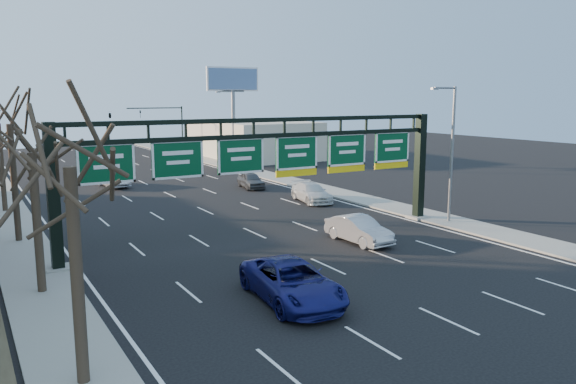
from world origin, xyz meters
TOP-DOWN VIEW (x-y plane):
  - ground at (0.00, 0.00)m, footprint 160.00×160.00m
  - sidewalk_left at (-12.80, 20.00)m, footprint 3.00×120.00m
  - sidewalk_right at (12.80, 20.00)m, footprint 3.00×120.00m
  - lane_markings at (0.00, 20.00)m, footprint 21.60×120.00m
  - sign_gantry at (0.16, 8.00)m, footprint 24.60×1.20m
  - building_right_distant at (20.00, 50.00)m, footprint 12.00×20.00m
  - tree_near at (-12.80, -4.00)m, footprint 3.60×3.60m
  - tree_gantry at (-12.80, 5.00)m, footprint 3.60×3.60m
  - tree_mid at (-12.80, 15.00)m, footprint 3.60×3.60m
  - streetlight_near at (12.47, 6.00)m, footprint 2.15×0.22m
  - streetlight_far at (12.47, 40.00)m, footprint 2.15×0.22m
  - billboard_right at (15.00, 44.98)m, footprint 7.00×0.50m
  - traffic_signal_mast at (5.69, 55.00)m, footprint 10.16×0.54m
  - car_blue_suv at (-4.01, -1.24)m, footprint 3.33×6.23m
  - car_silver_sedan at (4.19, 4.93)m, footprint 1.78×4.68m
  - car_white_wagon at (8.81, 17.13)m, footprint 2.89×5.33m
  - car_grey_far at (7.66, 25.62)m, footprint 2.30×4.42m
  - car_silver_distant at (-3.16, 32.85)m, footprint 2.26×5.07m

SIDE VIEW (x-z plane):
  - ground at x=0.00m, z-range 0.00..0.00m
  - lane_markings at x=0.00m, z-range 0.00..0.01m
  - sidewalk_left at x=-12.80m, z-range 0.00..0.12m
  - sidewalk_right at x=12.80m, z-range 0.00..0.12m
  - car_grey_far at x=7.66m, z-range 0.00..1.43m
  - car_white_wagon at x=8.81m, z-range 0.00..1.47m
  - car_silver_sedan at x=4.19m, z-range 0.00..1.52m
  - car_silver_distant at x=-3.16m, z-range 0.00..1.62m
  - car_blue_suv at x=-4.01m, z-range 0.00..1.67m
  - building_right_distant at x=20.00m, z-range 0.00..5.00m
  - sign_gantry at x=0.16m, z-range 1.03..8.23m
  - streetlight_near at x=12.47m, z-range 0.58..9.58m
  - streetlight_far at x=12.47m, z-range 0.58..9.58m
  - traffic_signal_mast at x=5.69m, z-range 2.00..9.00m
  - tree_gantry at x=-12.80m, z-range 2.87..11.35m
  - tree_near at x=-12.80m, z-range 3.05..11.91m
  - tree_mid at x=-12.80m, z-range 3.23..12.47m
  - billboard_right at x=15.00m, z-range 3.06..15.06m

